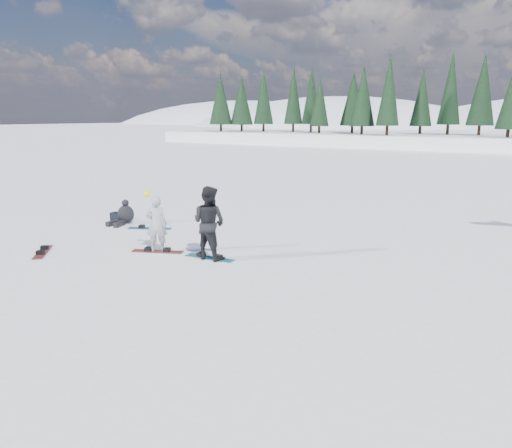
{
  "coord_description": "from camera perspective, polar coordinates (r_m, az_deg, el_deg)",
  "views": [
    {
      "loc": [
        8.8,
        -10.42,
        3.86
      ],
      "look_at": [
        1.98,
        0.31,
        1.1
      ],
      "focal_mm": 35.0,
      "sensor_mm": 36.0,
      "label": 1
    }
  ],
  "objects": [
    {
      "name": "gear_bag",
      "position": [
        19.51,
        -15.6,
        0.83
      ],
      "size": [
        0.47,
        0.33,
        0.3
      ],
      "primitive_type": "cube",
      "rotation": [
        0.0,
        0.0,
        0.06
      ],
      "color": "black",
      "rests_on": "ground"
    },
    {
      "name": "alpine_backdrop",
      "position": [
        201.43,
        26.62,
        5.89
      ],
      "size": [
        412.5,
        227.0,
        53.2
      ],
      "color": "white",
      "rests_on": "ground"
    },
    {
      "name": "snowboard_loose_c",
      "position": [
        17.81,
        -12.06,
        -0.5
      ],
      "size": [
        1.47,
        0.92,
        0.03
      ],
      "primitive_type": "cube",
      "rotation": [
        0.0,
        0.0,
        0.46
      ],
      "color": "#1D609F",
      "rests_on": "ground"
    },
    {
      "name": "snowboard_woman",
      "position": [
        14.75,
        -11.18,
        -3.1
      ],
      "size": [
        1.49,
        0.86,
        0.03
      ],
      "primitive_type": "cube",
      "rotation": [
        0.0,
        0.0,
        0.41
      ],
      "color": "maroon",
      "rests_on": "ground"
    },
    {
      "name": "snowboarder_woman",
      "position": [
        14.56,
        -11.32,
        0.03
      ],
      "size": [
        0.72,
        0.68,
        1.8
      ],
      "rotation": [
        0.0,
        0.0,
        3.8
      ],
      "color": "#A4A3A9",
      "rests_on": "ground"
    },
    {
      "name": "seated_rider",
      "position": [
        18.79,
        -14.78,
        1.05
      ],
      "size": [
        0.73,
        1.11,
        0.89
      ],
      "rotation": [
        0.0,
        0.0,
        0.19
      ],
      "color": "black",
      "rests_on": "ground"
    },
    {
      "name": "snowboard_man",
      "position": [
        13.88,
        -5.32,
        -3.89
      ],
      "size": [
        1.52,
        0.4,
        0.03
      ],
      "primitive_type": "cube",
      "rotation": [
        0.0,
        0.0,
        0.08
      ],
      "color": "teal",
      "rests_on": "ground"
    },
    {
      "name": "ground",
      "position": [
        14.18,
        -7.46,
        -3.66
      ],
      "size": [
        420.0,
        420.0,
        0.0
      ],
      "primitive_type": "plane",
      "color": "white",
      "rests_on": "ground"
    },
    {
      "name": "snowboard_loose_b",
      "position": [
        15.67,
        -23.19,
        -2.97
      ],
      "size": [
        1.24,
        1.28,
        0.03
      ],
      "primitive_type": "cube",
      "rotation": [
        0.0,
        0.0,
        -0.81
      ],
      "color": "maroon",
      "rests_on": "ground"
    },
    {
      "name": "snowboarder_man",
      "position": [
        13.64,
        -5.4,
        0.13
      ],
      "size": [
        1.0,
        0.78,
        2.02
      ],
      "primitive_type": "imported",
      "rotation": [
        0.0,
        0.0,
        3.16
      ],
      "color": "black",
      "rests_on": "ground"
    }
  ]
}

